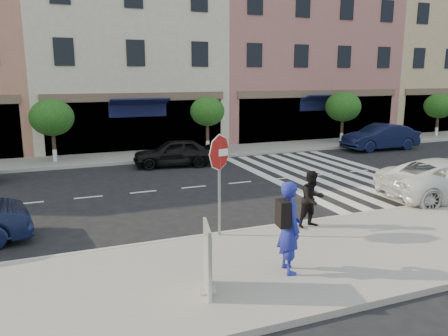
{
  "coord_description": "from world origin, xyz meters",
  "views": [
    {
      "loc": [
        -5.03,
        -11.97,
        4.35
      ],
      "look_at": [
        0.04,
        0.84,
        1.4
      ],
      "focal_mm": 35.0,
      "sensor_mm": 36.0,
      "label": 1
    }
  ],
  "objects_px": {
    "walker": "(312,199)",
    "car_far_right": "(380,137)",
    "stop_sign": "(219,163)",
    "photographer": "(289,227)",
    "car_far_mid": "(174,153)",
    "poster_board": "(208,260)"
  },
  "relations": [
    {
      "from": "car_far_right",
      "to": "poster_board",
      "type": "bearing_deg",
      "value": -49.47
    },
    {
      "from": "walker",
      "to": "car_far_right",
      "type": "bearing_deg",
      "value": 34.61
    },
    {
      "from": "car_far_mid",
      "to": "walker",
      "type": "bearing_deg",
      "value": 14.52
    },
    {
      "from": "car_far_right",
      "to": "stop_sign",
      "type": "bearing_deg",
      "value": -53.82
    },
    {
      "from": "stop_sign",
      "to": "walker",
      "type": "bearing_deg",
      "value": -21.57
    },
    {
      "from": "walker",
      "to": "poster_board",
      "type": "bearing_deg",
      "value": -155.67
    },
    {
      "from": "poster_board",
      "to": "walker",
      "type": "bearing_deg",
      "value": 45.07
    },
    {
      "from": "poster_board",
      "to": "car_far_mid",
      "type": "xyz_separation_m",
      "value": [
        2.79,
        12.71,
        -0.16
      ]
    },
    {
      "from": "photographer",
      "to": "car_far_mid",
      "type": "bearing_deg",
      "value": 4.27
    },
    {
      "from": "photographer",
      "to": "poster_board",
      "type": "distance_m",
      "value": 1.98
    },
    {
      "from": "stop_sign",
      "to": "photographer",
      "type": "distance_m",
      "value": 2.82
    },
    {
      "from": "stop_sign",
      "to": "car_far_right",
      "type": "relative_size",
      "value": 0.59
    },
    {
      "from": "poster_board",
      "to": "car_far_right",
      "type": "height_order",
      "value": "poster_board"
    },
    {
      "from": "poster_board",
      "to": "stop_sign",
      "type": "bearing_deg",
      "value": 77.71
    },
    {
      "from": "walker",
      "to": "photographer",
      "type": "bearing_deg",
      "value": -139.76
    },
    {
      "from": "photographer",
      "to": "car_far_right",
      "type": "xyz_separation_m",
      "value": [
        13.4,
        12.6,
        -0.4
      ]
    },
    {
      "from": "stop_sign",
      "to": "car_far_mid",
      "type": "bearing_deg",
      "value": 67.22
    },
    {
      "from": "photographer",
      "to": "car_far_right",
      "type": "distance_m",
      "value": 18.4
    },
    {
      "from": "poster_board",
      "to": "car_far_mid",
      "type": "distance_m",
      "value": 13.02
    },
    {
      "from": "photographer",
      "to": "walker",
      "type": "relative_size",
      "value": 1.25
    },
    {
      "from": "photographer",
      "to": "walker",
      "type": "bearing_deg",
      "value": -33.88
    },
    {
      "from": "stop_sign",
      "to": "car_far_right",
      "type": "bearing_deg",
      "value": 21.16
    }
  ]
}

